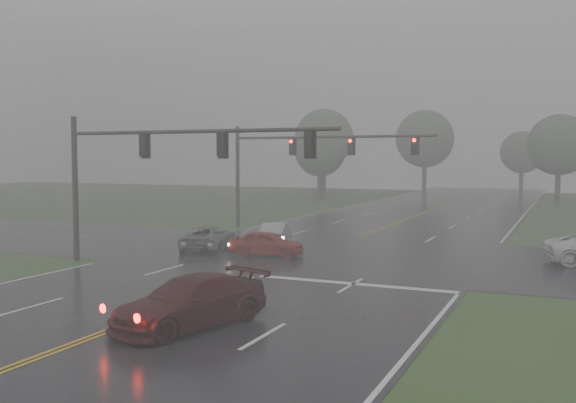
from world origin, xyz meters
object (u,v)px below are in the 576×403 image
at_px(signal_gantry_near, 148,159).
at_px(car_grey, 209,250).
at_px(sedan_red, 267,256).
at_px(sedan_silver, 276,245).
at_px(sedan_maroon, 191,327).
at_px(signal_gantry_far, 295,156).

bearing_deg(signal_gantry_near, car_grey, 93.07).
bearing_deg(sedan_red, signal_gantry_near, 132.92).
height_order(sedan_silver, car_grey, car_grey).
relative_size(sedan_maroon, signal_gantry_near, 0.37).
xyz_separation_m(signal_gantry_near, signal_gantry_far, (0.24, 17.10, 0.19)).
xyz_separation_m(sedan_red, car_grey, (-4.09, 0.89, 0.00)).
xyz_separation_m(sedan_maroon, sedan_red, (-3.97, 13.61, 0.00)).
bearing_deg(sedan_red, car_grey, 67.00).
relative_size(sedan_red, car_grey, 0.81).
xyz_separation_m(sedan_maroon, car_grey, (-8.06, 14.50, 0.00)).
bearing_deg(signal_gantry_far, sedan_red, -73.63).
relative_size(sedan_silver, signal_gantry_far, 0.27).
xyz_separation_m(sedan_silver, car_grey, (-2.60, -3.43, 0.00)).
bearing_deg(sedan_silver, sedan_red, 93.39).
bearing_deg(sedan_silver, car_grey, 37.19).
distance_m(sedan_red, sedan_silver, 4.57).
relative_size(sedan_silver, signal_gantry_near, 0.28).
distance_m(sedan_red, car_grey, 4.18).
distance_m(sedan_maroon, car_grey, 16.59).
bearing_deg(car_grey, sedan_silver, -142.60).
distance_m(sedan_silver, signal_gantry_near, 10.97).
relative_size(sedan_maroon, sedan_red, 1.35).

